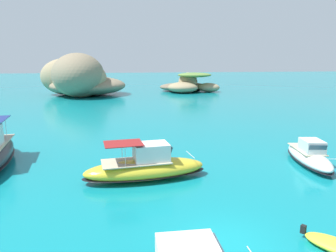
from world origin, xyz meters
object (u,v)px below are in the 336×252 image
islet_large (79,79)px  motorboat_yellow (146,167)px  islet_small (187,85)px  motorboat_white (309,156)px

islet_large → motorboat_yellow: 52.79m
motorboat_yellow → islet_small: bearing=73.6°
islet_large → islet_small: size_ratio=1.25×
motorboat_yellow → islet_large: bearing=99.7°
motorboat_yellow → motorboat_white: (12.20, 0.82, -0.15)m
islet_small → motorboat_white: (-4.39, -55.73, -1.14)m
islet_large → motorboat_yellow: bearing=-80.3°
islet_small → motorboat_yellow: bearing=-106.4°
islet_small → motorboat_yellow: size_ratio=2.02×
islet_large → motorboat_white: size_ratio=3.06×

